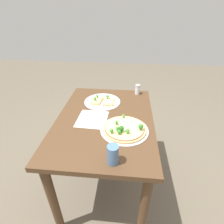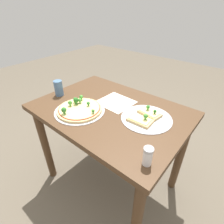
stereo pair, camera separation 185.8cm
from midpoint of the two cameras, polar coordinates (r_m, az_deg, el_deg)
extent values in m
plane|color=brown|center=(1.55, 25.35, -45.63)|extent=(8.00, 8.00, 0.00)
cube|color=#4C331E|center=(0.87, 39.22, -33.01)|extent=(1.03, 0.73, 0.04)
cylinder|color=#4C331E|center=(1.49, 54.10, -33.73)|extent=(0.06, 0.06, 0.73)
cylinder|color=#4C331E|center=(1.36, 14.35, -22.15)|extent=(0.06, 0.06, 0.73)
cylinder|color=#4C331E|center=(1.29, 61.27, -57.13)|extent=(0.06, 0.06, 0.73)
cylinder|color=#4C331E|center=(1.13, -5.58, -42.73)|extent=(0.06, 0.06, 0.73)
cylinder|color=#B7B7BC|center=(0.76, 26.21, -38.78)|extent=(0.33, 0.33, 0.00)
cylinder|color=#DBB775|center=(0.75, 26.42, -38.54)|extent=(0.30, 0.30, 0.01)
cylinder|color=#A82D1E|center=(0.74, 26.61, -38.33)|extent=(0.27, 0.27, 0.00)
cylinder|color=#EFD684|center=(0.74, 26.68, -38.24)|extent=(0.26, 0.26, 0.00)
sphere|color=#479338|center=(0.75, 23.40, -30.08)|extent=(0.03, 0.03, 0.03)
cylinder|color=#51973E|center=(0.77, 23.07, -30.70)|extent=(0.01, 0.01, 0.01)
sphere|color=#337A2D|center=(0.67, 21.90, -44.50)|extent=(0.03, 0.03, 0.03)
cylinder|color=#3F8136|center=(0.69, 21.39, -44.93)|extent=(0.01, 0.01, 0.01)
sphere|color=#286B23|center=(0.72, 23.26, -34.33)|extent=(0.04, 0.04, 0.04)
cylinder|color=#37742D|center=(0.74, 22.79, -35.06)|extent=(0.02, 0.02, 0.02)
sphere|color=#337A2D|center=(0.75, 30.95, -34.56)|extent=(0.02, 0.02, 0.02)
cylinder|color=#3F8136|center=(0.76, 30.58, -35.02)|extent=(0.01, 0.01, 0.01)
sphere|color=#479338|center=(0.70, 20.48, -36.84)|extent=(0.03, 0.03, 0.03)
cylinder|color=#51973E|center=(0.72, 20.13, -37.37)|extent=(0.01, 0.01, 0.01)
sphere|color=#479338|center=(0.74, 24.53, -33.12)|extent=(0.03, 0.03, 0.03)
cylinder|color=#51973E|center=(0.75, 24.19, -33.66)|extent=(0.01, 0.01, 0.01)
sphere|color=#3D8933|center=(0.73, 21.22, -32.93)|extent=(0.03, 0.03, 0.03)
cylinder|color=#488E3A|center=(0.74, 20.91, -33.49)|extent=(0.01, 0.01, 0.01)
sphere|color=#479338|center=(0.75, 38.22, -39.51)|extent=(0.02, 0.02, 0.02)
cylinder|color=#51973E|center=(0.76, 37.77, -39.89)|extent=(0.01, 0.01, 0.01)
cylinder|color=#B7B7BC|center=(0.98, 56.53, -32.23)|extent=(0.32, 0.32, 0.00)
cube|color=#DBB775|center=(1.00, 55.94, -29.59)|extent=(0.15, 0.10, 0.02)
cube|color=#EFD684|center=(0.99, 56.24, -29.25)|extent=(0.13, 0.09, 0.00)
sphere|color=#3D8933|center=(0.97, 55.47, -27.71)|extent=(0.02, 0.02, 0.02)
cylinder|color=#488E3A|center=(0.98, 55.00, -28.26)|extent=(0.01, 0.01, 0.01)
sphere|color=#286B23|center=(0.99, 58.70, -28.79)|extent=(0.02, 0.02, 0.02)
cylinder|color=#37742D|center=(1.00, 58.30, -29.24)|extent=(0.01, 0.01, 0.01)
cube|color=#DBB775|center=(0.94, 56.78, -34.44)|extent=(0.15, 0.10, 0.02)
cube|color=#EFD684|center=(0.93, 57.12, -34.12)|extent=(0.13, 0.08, 0.00)
sphere|color=#479338|center=(0.93, 59.62, -33.00)|extent=(0.03, 0.03, 0.03)
cylinder|color=#51973E|center=(0.95, 59.03, -33.58)|extent=(0.01, 0.01, 0.01)
cylinder|color=#4C7099|center=(0.76, 5.83, -23.52)|extent=(0.06, 0.06, 0.12)
cylinder|color=silver|center=(0.94, 77.67, -46.57)|extent=(0.04, 0.04, 0.08)
cylinder|color=#B2B2B7|center=(0.91, 79.92, -45.08)|extent=(0.05, 0.05, 0.02)
cube|color=silver|center=(0.91, 38.66, -27.01)|extent=(0.24, 0.23, 0.00)
camera|label=1|loc=(0.93, -36.96, 31.41)|focal=28.00mm
camera|label=2|loc=(0.93, 143.04, -31.41)|focal=28.00mm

